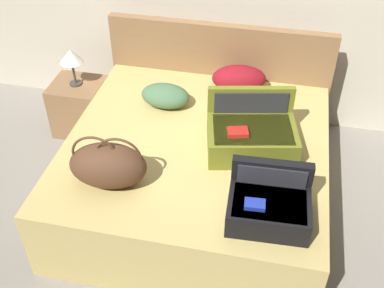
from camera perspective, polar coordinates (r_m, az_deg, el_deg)
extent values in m
plane|color=gray|center=(3.51, -0.92, -11.14)|extent=(12.00, 12.00, 0.00)
cube|color=tan|center=(3.57, 0.46, -3.37)|extent=(1.84, 1.82, 0.57)
cube|color=olive|center=(4.17, 3.18, 7.71)|extent=(1.87, 0.08, 1.02)
cube|color=olive|center=(3.27, 7.12, 0.41)|extent=(0.66, 0.50, 0.19)
cube|color=#28282D|center=(3.25, 7.17, 0.81)|extent=(0.58, 0.44, 0.14)
cube|color=#B21E19|center=(3.15, 5.49, 1.40)|extent=(0.16, 0.13, 0.03)
cube|color=olive|center=(3.38, 6.91, 3.96)|extent=(0.59, 0.17, 0.38)
cube|color=#28282D|center=(3.36, 6.95, 3.68)|extent=(0.50, 0.12, 0.33)
cube|color=black|center=(2.83, 9.07, -8.08)|extent=(0.49, 0.34, 0.16)
cube|color=#28282D|center=(2.81, 9.12, -7.75)|extent=(0.43, 0.30, 0.11)
cube|color=#1E33A5|center=(2.73, 7.49, -7.19)|extent=(0.12, 0.09, 0.03)
cube|color=black|center=(2.90, 9.37, -4.40)|extent=(0.48, 0.08, 0.31)
cube|color=#28282D|center=(2.88, 9.35, -4.88)|extent=(0.40, 0.03, 0.27)
ellipsoid|color=brown|center=(3.02, -9.96, -2.56)|extent=(0.52, 0.34, 0.29)
torus|color=brown|center=(2.99, -11.49, -1.29)|extent=(0.29, 0.05, 0.29)
torus|color=brown|center=(2.95, -8.76, -1.51)|extent=(0.29, 0.05, 0.29)
ellipsoid|color=#4C724C|center=(3.70, -3.20, 5.76)|extent=(0.39, 0.27, 0.17)
ellipsoid|color=maroon|center=(3.88, 5.62, 7.75)|extent=(0.47, 0.31, 0.22)
cube|color=olive|center=(4.41, -13.19, 4.33)|extent=(0.44, 0.40, 0.48)
cylinder|color=#3F3833|center=(4.27, -13.68, 7.04)|extent=(0.11, 0.11, 0.02)
cylinder|color=#4C443D|center=(4.22, -13.90, 8.27)|extent=(0.02, 0.02, 0.20)
cone|color=white|center=(4.14, -14.24, 10.13)|extent=(0.19, 0.19, 0.12)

